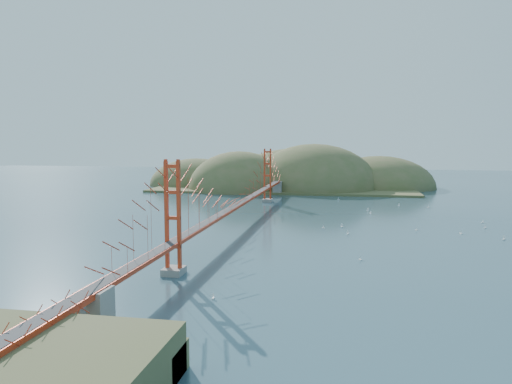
% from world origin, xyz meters
% --- Properties ---
extents(ground, '(320.00, 320.00, 0.00)m').
position_xyz_m(ground, '(0.00, 0.00, 0.00)').
color(ground, '#294553').
rests_on(ground, ground).
extents(bridge, '(2.20, 94.40, 12.00)m').
position_xyz_m(bridge, '(0.00, 0.18, 7.01)').
color(bridge, gray).
rests_on(bridge, ground).
extents(approach_viaduct, '(1.40, 12.00, 3.38)m').
position_xyz_m(approach_viaduct, '(0.00, -51.91, 2.55)').
color(approach_viaduct, red).
rests_on(approach_viaduct, ground).
extents(promontory, '(9.00, 6.00, 0.24)m').
position_xyz_m(promontory, '(0.00, -48.50, 0.12)').
color(promontory, '#59544C').
rests_on(promontory, ground).
extents(fort, '(3.70, 2.30, 1.75)m').
position_xyz_m(fort, '(0.40, -47.80, 0.67)').
color(fort, brown).
rests_on(fort, ground).
extents(far_headlands, '(84.00, 58.00, 25.00)m').
position_xyz_m(far_headlands, '(2.21, 68.52, 0.00)').
color(far_headlands, brown).
rests_on(far_headlands, ground).
extents(sailboat_13, '(0.70, 0.70, 0.74)m').
position_xyz_m(sailboat_13, '(38.36, -5.08, 0.16)').
color(sailboat_13, white).
rests_on(sailboat_13, ground).
extents(sailboat_10, '(0.47, 0.55, 0.63)m').
position_xyz_m(sailboat_10, '(6.00, -36.85, 0.14)').
color(sailboat_10, white).
rests_on(sailboat_10, ground).
extents(sailboat_8, '(0.52, 0.45, 0.59)m').
position_xyz_m(sailboat_8, '(39.20, 9.19, 0.14)').
color(sailboat_8, white).
rests_on(sailboat_8, ground).
extents(sailboat_0, '(0.57, 0.64, 0.73)m').
position_xyz_m(sailboat_0, '(16.44, 1.06, 0.16)').
color(sailboat_0, white).
rests_on(sailboat_0, ground).
extents(sailboat_6, '(0.53, 0.53, 0.57)m').
position_xyz_m(sailboat_6, '(18.78, -20.36, 0.14)').
color(sailboat_6, white).
rests_on(sailboat_6, ground).
extents(sailboat_4, '(0.64, 0.64, 0.68)m').
position_xyz_m(sailboat_4, '(38.19, 3.82, 0.15)').
color(sailboat_4, white).
rests_on(sailboat_4, ground).
extents(sailboat_3, '(0.57, 0.57, 0.63)m').
position_xyz_m(sailboat_3, '(21.20, 20.66, 0.14)').
color(sailboat_3, white).
rests_on(sailboat_3, ground).
extents(sailboat_16, '(0.57, 0.57, 0.62)m').
position_xyz_m(sailboat_16, '(27.58, 0.20, 0.14)').
color(sailboat_16, white).
rests_on(sailboat_16, ground).
extents(sailboat_7, '(0.61, 0.56, 0.69)m').
position_xyz_m(sailboat_7, '(33.30, 26.75, 0.15)').
color(sailboat_7, white).
rests_on(sailboat_7, ground).
extents(sailboat_12, '(0.56, 0.54, 0.63)m').
position_xyz_m(sailboat_12, '(15.26, 37.23, 0.14)').
color(sailboat_12, white).
rests_on(sailboat_12, ground).
extents(sailboat_14, '(0.48, 0.58, 0.68)m').
position_xyz_m(sailboat_14, '(17.35, -4.95, 0.15)').
color(sailboat_14, white).
rests_on(sailboat_14, ground).
extents(sailboat_1, '(0.61, 0.61, 0.69)m').
position_xyz_m(sailboat_1, '(33.56, -1.60, 0.15)').
color(sailboat_1, white).
rests_on(sailboat_1, ground).
extents(sailboat_15, '(0.54, 0.54, 0.60)m').
position_xyz_m(sailboat_15, '(27.82, 29.20, 0.14)').
color(sailboat_15, white).
rests_on(sailboat_15, ground).
extents(sailboat_extra_0, '(0.55, 0.55, 0.61)m').
position_xyz_m(sailboat_extra_0, '(13.66, -0.64, 0.14)').
color(sailboat_extra_0, white).
rests_on(sailboat_extra_0, ground).
extents(sailboat_extra_1, '(0.51, 0.59, 0.68)m').
position_xyz_m(sailboat_extra_1, '(21.51, 16.45, 0.15)').
color(sailboat_extra_1, white).
rests_on(sailboat_extra_1, ground).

